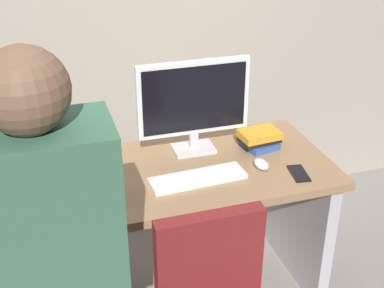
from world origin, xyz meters
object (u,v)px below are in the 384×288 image
cell_phone (299,173)px  desk (189,212)px  book_stack (259,139)px  keyboard (198,178)px  monitor (194,102)px  mouse (261,164)px  cup_near_keyboard (110,179)px

cell_phone → desk: bearing=165.0°
desk → book_stack: book_stack is taller
keyboard → cell_phone: keyboard is taller
keyboard → cell_phone: 0.46m
monitor → book_stack: 0.39m
desk → mouse: size_ratio=13.29×
mouse → book_stack: book_stack is taller
mouse → book_stack: 0.20m
monitor → cell_phone: size_ratio=3.75×
desk → cell_phone: (0.46, -0.20, 0.25)m
monitor → cell_phone: bearing=-43.2°
keyboard → book_stack: bearing=24.7°
keyboard → book_stack: book_stack is taller
desk → keyboard: keyboard is taller
keyboard → mouse: size_ratio=4.30×
book_stack → cell_phone: size_ratio=1.45×
keyboard → mouse: mouse is taller
desk → cup_near_keyboard: 0.48m
book_stack → mouse: bearing=-110.8°
monitor → book_stack: monitor is taller
keyboard → mouse: (0.31, 0.02, 0.01)m
cup_near_keyboard → keyboard: bearing=-5.5°
mouse → cup_near_keyboard: cup_near_keyboard is taller
cell_phone → monitor: bearing=145.5°
cup_near_keyboard → desk: bearing=11.6°
keyboard → monitor: bearing=73.1°
monitor → keyboard: size_ratio=1.26×
monitor → cup_near_keyboard: (-0.45, -0.24, -0.21)m
mouse → cell_phone: bearing=-38.2°
cup_near_keyboard → cell_phone: size_ratio=0.72×
mouse → cell_phone: 0.18m
desk → monitor: (0.07, 0.16, 0.50)m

